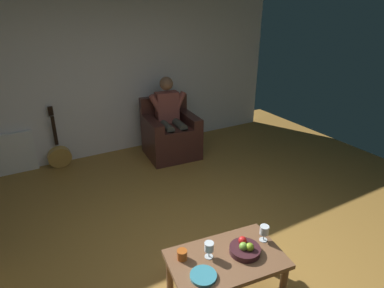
{
  "coord_description": "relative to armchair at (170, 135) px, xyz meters",
  "views": [
    {
      "loc": [
        1.19,
        1.78,
        2.3
      ],
      "look_at": [
        -0.5,
        -1.25,
        0.78
      ],
      "focal_mm": 29.57,
      "sensor_mm": 36.0,
      "label": 1
    }
  ],
  "objects": [
    {
      "name": "ground_plane",
      "position": [
        0.85,
        2.59,
        -0.34
      ],
      "size": [
        7.65,
        7.65,
        0.0
      ],
      "primitive_type": "plane",
      "color": "olive"
    },
    {
      "name": "wall_back",
      "position": [
        0.85,
        -0.63,
        1.05
      ],
      "size": [
        6.2,
        0.06,
        2.79
      ],
      "primitive_type": "cube",
      "color": "silver",
      "rests_on": "ground"
    },
    {
      "name": "armchair",
      "position": [
        0.0,
        0.0,
        0.0
      ],
      "size": [
        0.85,
        0.82,
        0.94
      ],
      "rotation": [
        0.0,
        0.0,
        -0.08
      ],
      "color": "#3F201C",
      "rests_on": "ground"
    },
    {
      "name": "person_seated",
      "position": [
        0.0,
        0.01,
        0.35
      ],
      "size": [
        0.63,
        0.62,
        1.28
      ],
      "rotation": [
        0.0,
        0.0,
        -0.08
      ],
      "color": "brown",
      "rests_on": "ground"
    },
    {
      "name": "coffee_table",
      "position": [
        0.83,
        2.79,
        0.02
      ],
      "size": [
        0.99,
        0.67,
        0.43
      ],
      "rotation": [
        0.0,
        0.0,
        -0.12
      ],
      "color": "brown",
      "rests_on": "ground"
    },
    {
      "name": "guitar",
      "position": [
        1.69,
        -0.42,
        -0.13
      ],
      "size": [
        0.34,
        0.22,
        0.95
      ],
      "color": "#B48941",
      "rests_on": "ground"
    },
    {
      "name": "radiator",
      "position": [
        2.32,
        -0.56,
        -0.03
      ],
      "size": [
        0.65,
        0.06,
        0.62
      ],
      "primitive_type": "cube",
      "color": "white",
      "rests_on": "ground"
    },
    {
      "name": "wine_glass_near",
      "position": [
        0.95,
        2.71,
        0.18
      ],
      "size": [
        0.08,
        0.08,
        0.14
      ],
      "color": "silver",
      "rests_on": "coffee_table"
    },
    {
      "name": "wine_glass_far",
      "position": [
        0.43,
        2.77,
        0.18
      ],
      "size": [
        0.08,
        0.08,
        0.15
      ],
      "color": "silver",
      "rests_on": "coffee_table"
    },
    {
      "name": "fruit_bowl",
      "position": [
        0.66,
        2.81,
        0.12
      ],
      "size": [
        0.26,
        0.26,
        0.11
      ],
      "color": "#391A1F",
      "rests_on": "coffee_table"
    },
    {
      "name": "decorative_dish",
      "position": [
        1.1,
        2.87,
        0.1
      ],
      "size": [
        0.2,
        0.2,
        0.02
      ],
      "primitive_type": "cylinder",
      "color": "teal",
      "rests_on": "coffee_table"
    },
    {
      "name": "candle_jar",
      "position": [
        1.15,
        2.62,
        0.13
      ],
      "size": [
        0.08,
        0.08,
        0.08
      ],
      "primitive_type": "cylinder",
      "color": "#B4531B",
      "rests_on": "coffee_table"
    }
  ]
}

